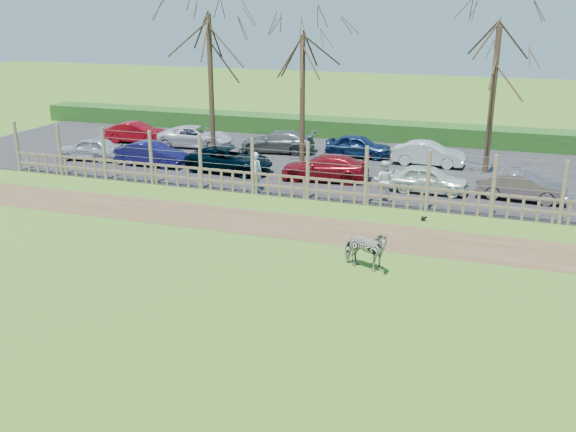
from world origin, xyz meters
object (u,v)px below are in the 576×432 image
(car_2, at_px, (230,160))
(car_10, at_px, (359,146))
(car_4, at_px, (428,179))
(car_5, at_px, (522,186))
(visitor_b, at_px, (383,181))
(car_3, at_px, (325,168))
(tree_mid, at_px, (303,70))
(tree_right, at_px, (496,67))
(visitor_a, at_px, (256,171))
(car_0, at_px, (90,148))
(car_1, at_px, (152,154))
(zebra, at_px, (365,250))
(crow, at_px, (424,218))
(car_7, at_px, (137,133))
(tree_left, at_px, (210,53))
(car_11, at_px, (428,154))
(car_9, at_px, (278,142))
(car_8, at_px, (196,137))

(car_2, distance_m, car_10, 7.43)
(car_4, relative_size, car_5, 0.97)
(visitor_b, distance_m, car_3, 4.01)
(tree_mid, relative_size, tree_right, 0.93)
(visitor_a, bearing_deg, car_0, 2.57)
(tree_mid, distance_m, car_0, 12.09)
(car_2, bearing_deg, visitor_b, -102.10)
(car_1, relative_size, car_3, 0.88)
(car_0, bearing_deg, car_1, 82.71)
(zebra, height_order, car_0, zebra)
(zebra, relative_size, car_3, 0.38)
(crow, xyz_separation_m, car_2, (-10.07, 4.39, 0.54))
(zebra, bearing_deg, car_5, -12.32)
(tree_right, xyz_separation_m, car_0, (-20.08, -2.86, -4.60))
(car_4, height_order, car_10, same)
(car_1, height_order, car_7, same)
(visitor_b, relative_size, car_4, 0.49)
(visitor_b, bearing_deg, car_3, -40.53)
(tree_left, relative_size, car_2, 1.82)
(crow, bearing_deg, car_11, 96.12)
(car_9, bearing_deg, car_11, 79.73)
(car_0, relative_size, car_8, 0.82)
(visitor_a, height_order, car_8, visitor_a)
(crow, xyz_separation_m, car_0, (-18.15, 4.37, 0.54))
(tree_mid, height_order, car_11, tree_mid)
(car_4, bearing_deg, tree_right, -33.34)
(tree_right, height_order, car_4, tree_right)
(visitor_b, relative_size, crow, 7.20)
(tree_left, height_order, car_4, tree_left)
(car_3, bearing_deg, crow, 43.48)
(crow, xyz_separation_m, car_8, (-14.24, 9.07, 0.54))
(tree_mid, distance_m, car_10, 5.60)
(visitor_a, relative_size, crow, 7.20)
(car_2, xyz_separation_m, car_10, (5.29, 5.22, 0.00))
(tree_left, xyz_separation_m, visitor_a, (3.93, -3.95, -4.71))
(car_9, bearing_deg, visitor_a, 4.76)
(car_8, bearing_deg, crow, -127.01)
(car_9, bearing_deg, visitor_b, 37.56)
(tree_right, relative_size, car_8, 1.70)
(tree_left, relative_size, zebra, 4.95)
(car_10, bearing_deg, tree_right, -107.11)
(visitor_a, xyz_separation_m, car_2, (-2.42, 2.60, -0.26))
(tree_mid, distance_m, car_1, 8.78)
(car_5, distance_m, car_8, 18.48)
(visitor_b, xyz_separation_m, car_3, (-3.21, 2.39, -0.26))
(tree_left, xyz_separation_m, car_9, (2.27, 3.53, -4.98))
(car_11, bearing_deg, zebra, -178.42)
(car_2, distance_m, car_9, 4.94)
(car_5, xyz_separation_m, car_9, (-12.84, 5.24, 0.00))
(tree_right, bearing_deg, zebra, -103.62)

